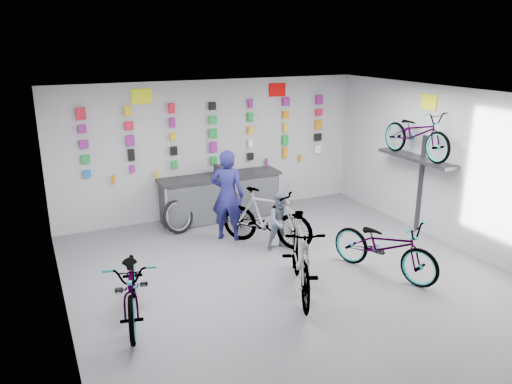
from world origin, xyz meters
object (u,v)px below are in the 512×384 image
bike_left (132,285)px  bike_service (267,218)px  counter (221,198)px  customer (281,221)px  bike_center (301,257)px  bike_right (385,246)px  clerk (228,195)px

bike_left → bike_service: (2.88, 1.54, 0.05)m
counter → customer: customer is taller
bike_left → customer: (3.05, 1.27, 0.04)m
bike_service → customer: bike_service is taller
counter → bike_center: size_ratio=1.33×
bike_right → customer: bearing=101.1°
bike_service → customer: size_ratio=1.69×
bike_center → customer: bike_center is taller
bike_right → bike_service: (-1.25, 1.96, 0.05)m
bike_left → counter: bearing=63.4°
bike_service → clerk: size_ratio=1.04×
counter → bike_center: 3.67m
counter → bike_right: size_ratio=1.38×
counter → bike_service: (0.25, -1.75, 0.08)m
bike_left → bike_center: bike_center is taller
bike_right → customer: (-1.08, 1.68, 0.05)m
bike_left → bike_service: bearing=40.1°
bike_right → clerk: size_ratio=1.07×
bike_service → bike_left: bearing=168.3°
bike_left → customer: 3.30m
counter → bike_center: (-0.10, -3.67, 0.13)m
bike_center → clerk: bearing=118.1°
bike_left → bike_center: size_ratio=0.96×
bike_left → bike_right: bearing=6.2°
bike_center → clerk: 2.56m
bike_center → bike_service: bearing=103.3°
bike_service → customer: 0.32m
customer → bike_service: bearing=127.5°
bike_left → customer: customer is taller
bike_center → clerk: size_ratio=1.12×
bike_right → customer: 2.00m
counter → customer: 2.07m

